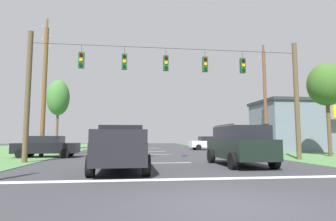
{
  "coord_description": "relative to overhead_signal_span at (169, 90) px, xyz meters",
  "views": [
    {
      "loc": [
        -1.96,
        -5.65,
        1.43
      ],
      "look_at": [
        -0.12,
        9.16,
        2.89
      ],
      "focal_mm": 29.18,
      "sensor_mm": 36.0,
      "label": 1
    }
  ],
  "objects": [
    {
      "name": "lane_dash_4",
      "position": [
        -0.15,
        23.94,
        -4.3
      ],
      "size": [
        2.5,
        0.15,
        0.01
      ],
      "primitive_type": "cube",
      "rotation": [
        0.0,
        0.0,
        1.57
      ],
      "color": "white",
      "rests_on": "ground"
    },
    {
      "name": "lane_dash_2",
      "position": [
        -0.15,
        11.25,
        -4.3
      ],
      "size": [
        2.5,
        0.15,
        0.01
      ],
      "primitive_type": "cube",
      "rotation": [
        0.0,
        0.0,
        1.57
      ],
      "color": "white",
      "rests_on": "ground"
    },
    {
      "name": "tree_roadside_far_right",
      "position": [
        12.34,
        2.4,
        1.08
      ],
      "size": [
        2.75,
        2.75,
        7.05
      ],
      "color": "brown",
      "rests_on": "ground"
    },
    {
      "name": "ground_plane",
      "position": [
        -0.15,
        -10.68,
        -4.3
      ],
      "size": [
        120.0,
        120.0,
        0.0
      ],
      "primitive_type": "plane",
      "color": "#333338"
    },
    {
      "name": "stop_bar_stripe",
      "position": [
        -0.15,
        -6.98,
        -4.3
      ],
      "size": [
        13.99,
        0.45,
        0.01
      ],
      "primitive_type": "cube",
      "color": "white",
      "rests_on": "ground"
    },
    {
      "name": "utility_pole_mid_right",
      "position": [
        9.1,
        5.78,
        0.34
      ],
      "size": [
        0.27,
        1.67,
        9.52
      ],
      "color": "brown",
      "rests_on": "ground"
    },
    {
      "name": "pickup_truck",
      "position": [
        -2.68,
        -4.21,
        -3.33
      ],
      "size": [
        2.37,
        5.44,
        1.95
      ],
      "color": "black",
      "rests_on": "ground"
    },
    {
      "name": "utility_pole_near_left",
      "position": [
        -8.76,
        4.6,
        0.8
      ],
      "size": [
        0.31,
        1.86,
        10.39
      ],
      "color": "brown",
      "rests_on": "ground"
    },
    {
      "name": "lane_dash_1",
      "position": [
        -0.15,
        6.64,
        -4.3
      ],
      "size": [
        2.5,
        0.15,
        0.01
      ],
      "primitive_type": "cube",
      "rotation": [
        0.0,
        0.0,
        1.57
      ],
      "color": "white",
      "rests_on": "ground"
    },
    {
      "name": "roadside_store",
      "position": [
        16.98,
        10.21,
        -1.69
      ],
      "size": [
        12.67,
        6.98,
        5.2
      ],
      "color": "slate",
      "rests_on": "ground"
    },
    {
      "name": "overhead_signal_span",
      "position": [
        0.0,
        0.0,
        0.0
      ],
      "size": [
        16.8,
        0.31,
        7.61
      ],
      "color": "brown",
      "rests_on": "ground"
    },
    {
      "name": "distant_car_crossing_white",
      "position": [
        6.36,
        14.12,
        -3.51
      ],
      "size": [
        4.32,
        2.06,
        1.52
      ],
      "color": "silver",
      "rests_on": "ground"
    },
    {
      "name": "distant_car_oncoming",
      "position": [
        -8.24,
        4.12,
        -3.51
      ],
      "size": [
        4.33,
        2.07,
        1.52
      ],
      "color": "black",
      "rests_on": "ground"
    },
    {
      "name": "lane_dash_0",
      "position": [
        -0.15,
        -0.98,
        -4.3
      ],
      "size": [
        2.5,
        0.15,
        0.01
      ],
      "primitive_type": "cube",
      "rotation": [
        0.0,
        0.0,
        1.57
      ],
      "color": "white",
      "rests_on": "ground"
    },
    {
      "name": "tree_roadside_right",
      "position": [
        -10.91,
        16.43,
        1.67
      ],
      "size": [
        2.52,
        2.52,
        8.08
      ],
      "color": "brown",
      "rests_on": "ground"
    },
    {
      "name": "suv_black",
      "position": [
        3.2,
        -2.95,
        -3.24
      ],
      "size": [
        2.28,
        4.83,
        2.05
      ],
      "color": "black",
      "rests_on": "ground"
    },
    {
      "name": "lane_dash_3",
      "position": [
        -0.15,
        19.2,
        -4.3
      ],
      "size": [
        2.5,
        0.15,
        0.01
      ],
      "primitive_type": "cube",
      "rotation": [
        0.0,
        0.0,
        1.57
      ],
      "color": "white",
      "rests_on": "ground"
    }
  ]
}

